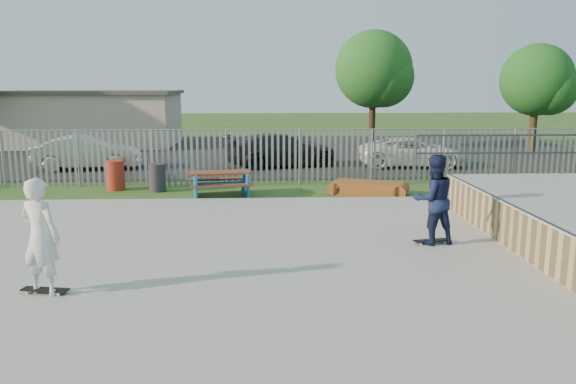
{
  "coord_description": "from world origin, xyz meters",
  "views": [
    {
      "loc": [
        2.34,
        -10.85,
        3.58
      ],
      "look_at": [
        2.89,
        2.0,
        1.1
      ],
      "focal_mm": 35.0,
      "sensor_mm": 36.0,
      "label": 1
    }
  ],
  "objects_px": {
    "trash_bin_grey": "(157,178)",
    "skater_navy": "(433,199)",
    "picnic_table": "(220,184)",
    "car_silver": "(87,153)",
    "skater_white": "(40,236)",
    "tree_mid": "(373,70)",
    "funbox": "(369,188)",
    "car_dark": "(282,150)",
    "car_white": "(412,152)",
    "tree_right": "(537,80)",
    "trash_bin_red": "(115,175)"
  },
  "relations": [
    {
      "from": "trash_bin_grey",
      "to": "skater_navy",
      "type": "height_order",
      "value": "skater_navy"
    },
    {
      "from": "picnic_table",
      "to": "car_silver",
      "type": "distance_m",
      "value": 8.52
    },
    {
      "from": "trash_bin_grey",
      "to": "skater_white",
      "type": "bearing_deg",
      "value": -90.28
    },
    {
      "from": "tree_mid",
      "to": "skater_navy",
      "type": "height_order",
      "value": "tree_mid"
    },
    {
      "from": "funbox",
      "to": "car_silver",
      "type": "xyz_separation_m",
      "value": [
        -10.87,
        5.91,
        0.53
      ]
    },
    {
      "from": "picnic_table",
      "to": "funbox",
      "type": "bearing_deg",
      "value": -8.84
    },
    {
      "from": "funbox",
      "to": "tree_mid",
      "type": "bearing_deg",
      "value": 99.51
    },
    {
      "from": "skater_navy",
      "to": "skater_white",
      "type": "bearing_deg",
      "value": 9.92
    },
    {
      "from": "car_silver",
      "to": "car_dark",
      "type": "xyz_separation_m",
      "value": [
        8.26,
        0.6,
        -0.0
      ]
    },
    {
      "from": "car_white",
      "to": "tree_right",
      "type": "distance_m",
      "value": 9.14
    },
    {
      "from": "car_dark",
      "to": "trash_bin_grey",
      "type": "bearing_deg",
      "value": 127.21
    },
    {
      "from": "picnic_table",
      "to": "car_silver",
      "type": "relative_size",
      "value": 0.5
    },
    {
      "from": "trash_bin_grey",
      "to": "car_silver",
      "type": "xyz_separation_m",
      "value": [
        -3.83,
        4.99,
        0.27
      ]
    },
    {
      "from": "picnic_table",
      "to": "tree_right",
      "type": "bearing_deg",
      "value": 24.84
    },
    {
      "from": "trash_bin_red",
      "to": "tree_right",
      "type": "xyz_separation_m",
      "value": [
        18.97,
        9.29,
        3.26
      ]
    },
    {
      "from": "tree_right",
      "to": "skater_white",
      "type": "height_order",
      "value": "tree_right"
    },
    {
      "from": "tree_right",
      "to": "skater_navy",
      "type": "bearing_deg",
      "value": -121.39
    },
    {
      "from": "funbox",
      "to": "skater_white",
      "type": "relative_size",
      "value": 1.2
    },
    {
      "from": "car_white",
      "to": "tree_right",
      "type": "height_order",
      "value": "tree_right"
    },
    {
      "from": "car_white",
      "to": "skater_navy",
      "type": "height_order",
      "value": "skater_navy"
    },
    {
      "from": "picnic_table",
      "to": "tree_mid",
      "type": "relative_size",
      "value": 0.34
    },
    {
      "from": "picnic_table",
      "to": "trash_bin_grey",
      "type": "relative_size",
      "value": 2.32
    },
    {
      "from": "car_silver",
      "to": "tree_mid",
      "type": "relative_size",
      "value": 0.68
    },
    {
      "from": "funbox",
      "to": "trash_bin_red",
      "type": "xyz_separation_m",
      "value": [
        -8.51,
        1.23,
        0.29
      ]
    },
    {
      "from": "tree_mid",
      "to": "tree_right",
      "type": "distance_m",
      "value": 8.28
    },
    {
      "from": "skater_white",
      "to": "skater_navy",
      "type": "bearing_deg",
      "value": -139.48
    },
    {
      "from": "funbox",
      "to": "car_dark",
      "type": "height_order",
      "value": "car_dark"
    },
    {
      "from": "skater_navy",
      "to": "tree_mid",
      "type": "bearing_deg",
      "value": -107.08
    },
    {
      "from": "trash_bin_grey",
      "to": "skater_white",
      "type": "relative_size",
      "value": 0.48
    },
    {
      "from": "tree_right",
      "to": "skater_navy",
      "type": "relative_size",
      "value": 2.86
    },
    {
      "from": "trash_bin_grey",
      "to": "skater_navy",
      "type": "distance_m",
      "value": 10.23
    },
    {
      "from": "funbox",
      "to": "car_dark",
      "type": "relative_size",
      "value": 0.48
    },
    {
      "from": "funbox",
      "to": "tree_mid",
      "type": "relative_size",
      "value": 0.36
    },
    {
      "from": "picnic_table",
      "to": "skater_white",
      "type": "height_order",
      "value": "skater_white"
    },
    {
      "from": "trash_bin_red",
      "to": "car_silver",
      "type": "xyz_separation_m",
      "value": [
        -2.36,
        4.68,
        0.23
      ]
    },
    {
      "from": "trash_bin_red",
      "to": "skater_navy",
      "type": "height_order",
      "value": "skater_navy"
    },
    {
      "from": "picnic_table",
      "to": "skater_white",
      "type": "xyz_separation_m",
      "value": [
        -2.25,
        -8.84,
        0.72
      ]
    },
    {
      "from": "trash_bin_grey",
      "to": "tree_right",
      "type": "xyz_separation_m",
      "value": [
        17.5,
        9.6,
        3.3
      ]
    },
    {
      "from": "picnic_table",
      "to": "tree_right",
      "type": "distance_m",
      "value": 18.91
    },
    {
      "from": "picnic_table",
      "to": "car_white",
      "type": "distance_m",
      "value": 10.06
    },
    {
      "from": "car_dark",
      "to": "tree_right",
      "type": "distance_m",
      "value": 14.0
    },
    {
      "from": "funbox",
      "to": "car_silver",
      "type": "relative_size",
      "value": 0.54
    },
    {
      "from": "car_white",
      "to": "skater_navy",
      "type": "xyz_separation_m",
      "value": [
        -2.82,
        -12.4,
        0.47
      ]
    },
    {
      "from": "trash_bin_grey",
      "to": "picnic_table",
      "type": "bearing_deg",
      "value": -24.58
    },
    {
      "from": "car_silver",
      "to": "tree_right",
      "type": "bearing_deg",
      "value": -85.33
    },
    {
      "from": "funbox",
      "to": "tree_mid",
      "type": "height_order",
      "value": "tree_mid"
    },
    {
      "from": "car_dark",
      "to": "skater_navy",
      "type": "distance_m",
      "value": 13.07
    },
    {
      "from": "trash_bin_red",
      "to": "picnic_table",
      "type": "bearing_deg",
      "value": -19.74
    },
    {
      "from": "tree_right",
      "to": "car_white",
      "type": "bearing_deg",
      "value": -149.51
    },
    {
      "from": "funbox",
      "to": "car_dark",
      "type": "xyz_separation_m",
      "value": [
        -2.61,
        6.51,
        0.52
      ]
    }
  ]
}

